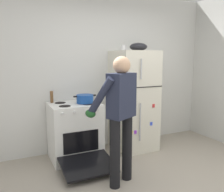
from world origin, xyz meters
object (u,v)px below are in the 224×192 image
Objects in this scene: refrigerator at (134,101)px; stove_range at (75,132)px; pepper_mill at (52,97)px; person_cook at (119,110)px; coffee_mug at (124,48)px; red_pot at (85,99)px; mixing_bowl at (138,47)px.

refrigerator is 1.14m from stove_range.
pepper_mill is (-1.36, 0.20, 0.13)m from refrigerator.
person_cook is 1.42m from coffee_mug.
refrigerator is at bearing 51.62° from person_cook.
person_cook is (0.29, -0.95, 0.52)m from stove_range.
stove_range is at bearing 168.54° from red_pot.
red_pot is (-0.13, 0.92, 0.00)m from person_cook.
stove_range is at bearing 106.99° from person_cook.
stove_range is (-1.06, -0.02, -0.42)m from refrigerator.
stove_range is 4.03× the size of mixing_bowl.
pepper_mill reaches higher than stove_range.
refrigerator is 0.92m from mixing_bowl.
stove_range is 6.61× the size of pepper_mill.
pepper_mill is 1.65m from mixing_bowl.
mixing_bowl is at bearing 48.84° from person_cook.
refrigerator reaches higher than person_cook.
red_pot is 1.08m from coffee_mug.
stove_range is 1.12m from person_cook.
pepper_mill is (-1.18, 0.15, -0.77)m from coffee_mug.
stove_range is at bearing -179.07° from refrigerator.
pepper_mill is at bearing 144.05° from stove_range.
person_cook is 14.28× the size of coffee_mug.
pepper_mill is at bearing 172.77° from coffee_mug.
refrigerator is 4.71× the size of red_pot.
coffee_mug reaches higher than refrigerator.
stove_range is 0.66m from pepper_mill.
pepper_mill is at bearing 151.48° from red_pot.
red_pot is at bearing -172.12° from coffee_mug.
stove_range is 10.69× the size of coffee_mug.
refrigerator is 9.38× the size of pepper_mill.
person_cook is (-0.77, -0.97, 0.10)m from refrigerator.
mixing_bowl is at bearing 2.92° from red_pot.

